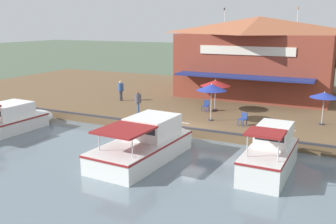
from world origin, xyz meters
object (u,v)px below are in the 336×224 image
cafe_chair_far_corner_seat (206,105)px  motorboat_second_along (272,153)px  patio_umbrella_far_corner (324,95)px  motorboat_mid_row (149,142)px  patio_umbrella_mid_patio_right (212,87)px  waterfront_restaurant (258,56)px  person_near_entrance (138,100)px  patio_umbrella_back_row (215,83)px  motorboat_outer_channel (5,122)px  cafe_chair_beside_entrance (243,118)px  person_at_quay_edge (121,88)px

cafe_chair_far_corner_seat → motorboat_second_along: motorboat_second_along is taller
cafe_chair_far_corner_seat → patio_umbrella_far_corner: bearing=88.1°
cafe_chair_far_corner_seat → motorboat_mid_row: 9.21m
patio_umbrella_mid_patio_right → cafe_chair_far_corner_seat: bearing=-152.6°
patio_umbrella_mid_patio_right → motorboat_second_along: bearing=41.9°
waterfront_restaurant → motorboat_mid_row: bearing=-5.1°
motorboat_second_along → cafe_chair_far_corner_seat: bearing=-141.9°
patio_umbrella_far_corner → patio_umbrella_mid_patio_right: (2.18, -6.93, 0.32)m
waterfront_restaurant → patio_umbrella_mid_patio_right: 11.20m
waterfront_restaurant → motorboat_mid_row: 18.24m
patio_umbrella_mid_patio_right → person_near_entrance: 5.70m
motorboat_mid_row → motorboat_second_along: (-0.94, 6.30, 0.07)m
patio_umbrella_far_corner → patio_umbrella_mid_patio_right: patio_umbrella_mid_patio_right is taller
patio_umbrella_back_row → motorboat_second_along: bearing=33.9°
waterfront_restaurant → cafe_chair_far_corner_seat: 9.38m
motorboat_outer_channel → motorboat_mid_row: bearing=90.4°
waterfront_restaurant → motorboat_outer_channel: 22.09m
patio_umbrella_back_row → motorboat_mid_row: (9.84, -0.32, -1.84)m
person_near_entrance → motorboat_outer_channel: (6.49, -6.38, -0.85)m
cafe_chair_far_corner_seat → person_near_entrance: (2.79, -4.27, 0.54)m
cafe_chair_beside_entrance → motorboat_second_along: (5.50, 2.89, -0.14)m
patio_umbrella_back_row → cafe_chair_far_corner_seat: size_ratio=2.78×
person_at_quay_edge → cafe_chair_beside_entrance: bearing=73.6°
person_near_entrance → motorboat_second_along: (5.47, 10.75, -0.69)m
waterfront_restaurant → patio_umbrella_mid_patio_right: size_ratio=5.36×
cafe_chair_far_corner_seat → motorboat_mid_row: (9.20, 0.18, -0.22)m
person_at_quay_edge → motorboat_outer_channel: person_at_quay_edge is taller
patio_umbrella_far_corner → patio_umbrella_back_row: 7.76m
person_near_entrance → motorboat_mid_row: 7.85m
patio_umbrella_far_corner → motorboat_second_along: size_ratio=0.39×
patio_umbrella_mid_patio_right → motorboat_second_along: size_ratio=0.45×
motorboat_second_along → motorboat_outer_channel: bearing=-86.6°
motorboat_mid_row → motorboat_second_along: size_ratio=1.32×
patio_umbrella_back_row → motorboat_mid_row: size_ratio=0.31×
patio_umbrella_far_corner → person_near_entrance: patio_umbrella_far_corner is taller
person_at_quay_edge → patio_umbrella_mid_patio_right: bearing=71.5°
cafe_chair_beside_entrance → motorboat_second_along: motorboat_second_along is taller
patio_umbrella_mid_patio_right → cafe_chair_beside_entrance: 2.96m
waterfront_restaurant → motorboat_second_along: size_ratio=2.40×
person_near_entrance → person_at_quay_edge: person_at_quay_edge is taller
motorboat_outer_channel → person_at_quay_edge: bearing=165.1°
cafe_chair_beside_entrance → person_near_entrance: (0.02, -7.87, 0.54)m
patio_umbrella_mid_patio_right → motorboat_outer_channel: (6.83, -11.93, -2.13)m
person_at_quay_edge → patio_umbrella_far_corner: bearing=86.8°
patio_umbrella_back_row → person_near_entrance: size_ratio=1.45×
patio_umbrella_back_row → motorboat_outer_channel: bearing=-48.3°
patio_umbrella_mid_patio_right → person_at_quay_edge: bearing=-108.5°
waterfront_restaurant → patio_umbrella_back_row: waterfront_restaurant is taller
person_near_entrance → patio_umbrella_back_row: bearing=125.7°
patio_umbrella_back_row → patio_umbrella_far_corner: bearing=83.3°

